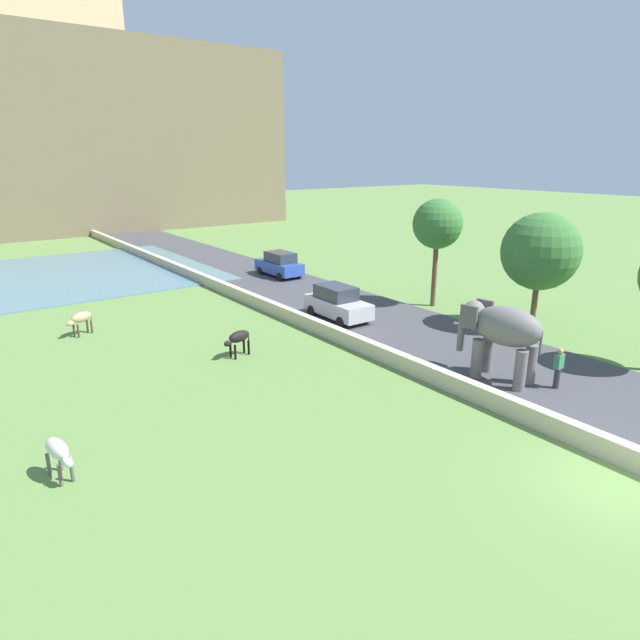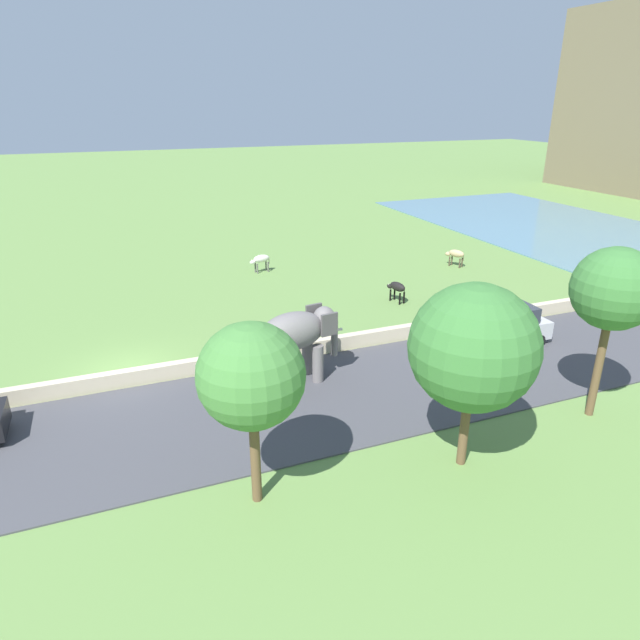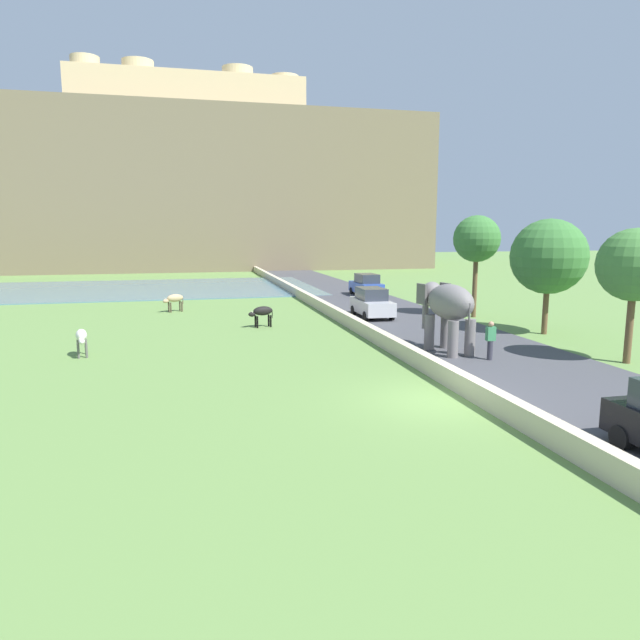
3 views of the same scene
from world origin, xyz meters
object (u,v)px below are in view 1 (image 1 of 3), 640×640
object	(u,v)px
elephant	(501,330)
cow_black	(238,338)
cow_white	(58,451)
car_blue	(279,264)
car_silver	(337,303)
person_beside_elephant	(558,368)
cow_tan	(81,319)

from	to	relation	value
elephant	cow_black	bearing A→B (deg)	129.78
elephant	cow_white	world-z (taller)	elephant
elephant	car_blue	world-z (taller)	elephant
car_blue	cow_black	distance (m)	16.04
car_silver	elephant	bearing A→B (deg)	-90.20
cow_black	cow_white	distance (m)	9.87
person_beside_elephant	cow_black	distance (m)	12.81
cow_white	car_silver	bearing A→B (deg)	25.40
car_silver	car_blue	world-z (taller)	same
car_silver	cow_white	xyz separation A→B (m)	(-15.16, -7.20, -0.06)
elephant	cow_black	size ratio (longest dim) A/B	2.50
person_beside_elephant	car_blue	distance (m)	22.73
car_blue	cow_black	xyz separation A→B (m)	(-10.03, -12.51, -0.06)
cow_white	cow_tan	bearing A→B (deg)	74.19
person_beside_elephant	cow_white	distance (m)	16.82
car_silver	person_beside_elephant	bearing A→B (deg)	-85.29
cow_black	car_silver	bearing A→B (deg)	14.76
car_silver	cow_white	bearing A→B (deg)	-154.60
elephant	cow_tan	xyz separation A→B (m)	(-11.59, 15.33, -1.20)
cow_tan	cow_white	distance (m)	12.97
cow_black	cow_tan	distance (m)	8.54
person_beside_elephant	car_silver	xyz separation A→B (m)	(-0.98, 11.92, 0.03)
elephant	cow_white	distance (m)	15.43
car_silver	cow_black	size ratio (longest dim) A/B	2.84
elephant	cow_tan	bearing A→B (deg)	127.09
car_blue	cow_black	size ratio (longest dim) A/B	2.83
car_blue	cow_tan	bearing A→B (deg)	-159.87
elephant	car_blue	size ratio (longest dim) A/B	0.88
person_beside_elephant	car_silver	world-z (taller)	car_silver
car_silver	car_blue	distance (m)	11.15
person_beside_elephant	cow_tan	distance (m)	21.33
elephant	person_beside_elephant	world-z (taller)	elephant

